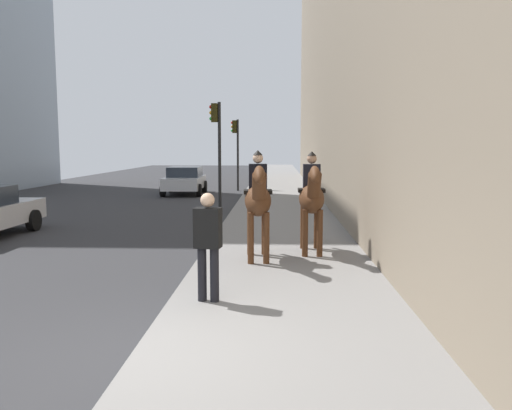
{
  "coord_description": "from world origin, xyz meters",
  "views": [
    {
      "loc": [
        -5.81,
        -1.69,
        2.54
      ],
      "look_at": [
        4.0,
        -1.3,
        1.4
      ],
      "focal_mm": 36.0,
      "sensor_mm": 36.0,
      "label": 1
    }
  ],
  "objects_px": {
    "traffic_light_far_curb": "(236,143)",
    "pedestrian_greeting": "(208,240)",
    "mounted_horse_near": "(258,199)",
    "mounted_horse_far": "(312,197)",
    "car_near_lane": "(185,180)",
    "traffic_light_near_curb": "(217,139)"
  },
  "relations": [
    {
      "from": "mounted_horse_near",
      "to": "traffic_light_far_curb",
      "type": "xyz_separation_m",
      "value": [
        18.1,
        1.88,
        1.24
      ]
    },
    {
      "from": "pedestrian_greeting",
      "to": "traffic_light_near_curb",
      "type": "distance_m",
      "value": 11.96
    },
    {
      "from": "mounted_horse_far",
      "to": "traffic_light_far_curb",
      "type": "distance_m",
      "value": 17.69
    },
    {
      "from": "mounted_horse_near",
      "to": "mounted_horse_far",
      "type": "xyz_separation_m",
      "value": [
        0.73,
        -1.18,
        -0.03
      ]
    },
    {
      "from": "traffic_light_near_curb",
      "to": "traffic_light_far_curb",
      "type": "height_order",
      "value": "traffic_light_near_curb"
    },
    {
      "from": "mounted_horse_far",
      "to": "car_near_lane",
      "type": "xyz_separation_m",
      "value": [
        15.14,
        5.59,
        -0.63
      ]
    },
    {
      "from": "car_near_lane",
      "to": "traffic_light_far_curb",
      "type": "relative_size",
      "value": 0.96
    },
    {
      "from": "car_near_lane",
      "to": "traffic_light_near_curb",
      "type": "distance_m",
      "value": 7.77
    },
    {
      "from": "mounted_horse_near",
      "to": "traffic_light_far_curb",
      "type": "relative_size",
      "value": 0.58
    },
    {
      "from": "traffic_light_near_curb",
      "to": "pedestrian_greeting",
      "type": "bearing_deg",
      "value": -174.17
    },
    {
      "from": "car_near_lane",
      "to": "traffic_light_near_curb",
      "type": "bearing_deg",
      "value": 18.58
    },
    {
      "from": "traffic_light_far_curb",
      "to": "pedestrian_greeting",
      "type": "bearing_deg",
      "value": -176.72
    },
    {
      "from": "pedestrian_greeting",
      "to": "car_near_lane",
      "type": "height_order",
      "value": "pedestrian_greeting"
    },
    {
      "from": "traffic_light_near_curb",
      "to": "mounted_horse_near",
      "type": "bearing_deg",
      "value": -168.03
    },
    {
      "from": "mounted_horse_far",
      "to": "pedestrian_greeting",
      "type": "distance_m",
      "value": 4.14
    },
    {
      "from": "mounted_horse_far",
      "to": "pedestrian_greeting",
      "type": "height_order",
      "value": "mounted_horse_far"
    },
    {
      "from": "mounted_horse_near",
      "to": "traffic_light_near_curb",
      "type": "height_order",
      "value": "traffic_light_near_curb"
    },
    {
      "from": "mounted_horse_far",
      "to": "pedestrian_greeting",
      "type": "relative_size",
      "value": 1.35
    },
    {
      "from": "mounted_horse_far",
      "to": "traffic_light_far_curb",
      "type": "xyz_separation_m",
      "value": [
        17.37,
        3.05,
        1.27
      ]
    },
    {
      "from": "pedestrian_greeting",
      "to": "car_near_lane",
      "type": "bearing_deg",
      "value": 19.77
    },
    {
      "from": "mounted_horse_far",
      "to": "traffic_light_near_curb",
      "type": "xyz_separation_m",
      "value": [
        8.09,
        3.05,
        1.38
      ]
    },
    {
      "from": "mounted_horse_far",
      "to": "car_near_lane",
      "type": "relative_size",
      "value": 0.6
    }
  ]
}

